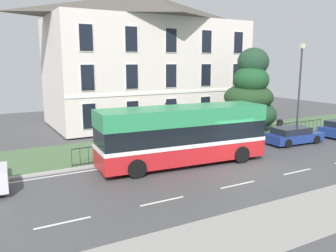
{
  "coord_description": "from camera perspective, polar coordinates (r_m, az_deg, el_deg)",
  "views": [
    {
      "loc": [
        -12.33,
        -13.67,
        5.65
      ],
      "look_at": [
        -2.09,
        4.76,
        1.72
      ],
      "focal_mm": 37.14,
      "sensor_mm": 36.0,
      "label": 1
    }
  ],
  "objects": [
    {
      "name": "ground_plane",
      "position": [
        20.04,
        10.44,
        -6.05
      ],
      "size": [
        60.0,
        56.0,
        0.18
      ],
      "color": "#454547"
    },
    {
      "name": "georgian_townhouse",
      "position": [
        32.61,
        -3.41,
        10.99
      ],
      "size": [
        17.7,
        8.99,
        11.51
      ],
      "color": "silver",
      "rests_on": "ground_plane"
    },
    {
      "name": "iron_verge_railing",
      "position": [
        23.49,
        8.8,
        -1.93
      ],
      "size": [
        19.97,
        0.04,
        0.97
      ],
      "color": "black",
      "rests_on": "ground_plane"
    },
    {
      "name": "evergreen_tree",
      "position": [
        28.83,
        13.28,
        4.56
      ],
      "size": [
        4.31,
        4.31,
        6.61
      ],
      "color": "#423328",
      "rests_on": "ground_plane"
    },
    {
      "name": "single_decker_bus",
      "position": [
        19.13,
        2.47,
        -1.39
      ],
      "size": [
        9.66,
        3.15,
        3.22
      ],
      "rotation": [
        0.0,
        0.0,
        -0.07
      ],
      "color": "red",
      "rests_on": "ground_plane"
    },
    {
      "name": "parked_hatchback_00",
      "position": [
        25.72,
        19.81,
        -1.46
      ],
      "size": [
        4.22,
        1.98,
        1.16
      ],
      "rotation": [
        0.0,
        0.0,
        -0.05
      ],
      "color": "navy",
      "rests_on": "ground_plane"
    },
    {
      "name": "street_lamp_post",
      "position": [
        29.17,
        20.82,
        6.72
      ],
      "size": [
        0.36,
        0.24,
        6.87
      ],
      "color": "#333338",
      "rests_on": "ground_plane"
    },
    {
      "name": "litter_bin",
      "position": [
        27.96,
        17.84,
        -0.14
      ],
      "size": [
        0.47,
        0.47,
        1.17
      ],
      "color": "black",
      "rests_on": "ground_plane"
    }
  ]
}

